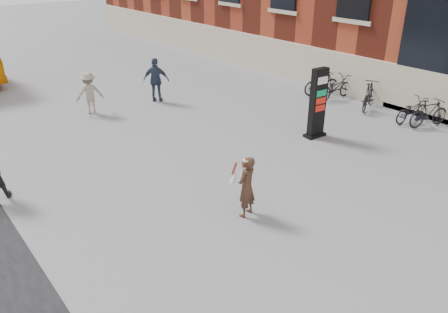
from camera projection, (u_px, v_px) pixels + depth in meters
ground at (241, 197)px, 11.40m from camera, size 100.00×100.00×0.00m
info_pylon at (318, 103)px, 14.63m from camera, size 0.80×0.45×2.39m
woman at (246, 186)px, 10.33m from camera, size 0.69×0.66×1.55m
pedestrian_b at (89, 93)px, 16.94m from camera, size 1.15×0.80×1.63m
pedestrian_c at (156, 80)px, 18.25m from camera, size 1.11×1.05×1.84m
bike_3 at (429, 113)px, 15.75m from camera, size 1.79×0.99×1.03m
bike_4 at (412, 110)px, 16.24m from camera, size 1.78×0.78×0.91m
bike_5 at (368, 95)px, 17.53m from camera, size 1.94×1.24×1.13m
bike_6 at (335, 87)px, 18.72m from camera, size 1.95×0.72×1.01m
bike_7 at (322, 83)px, 19.24m from camera, size 1.82×0.96×1.05m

